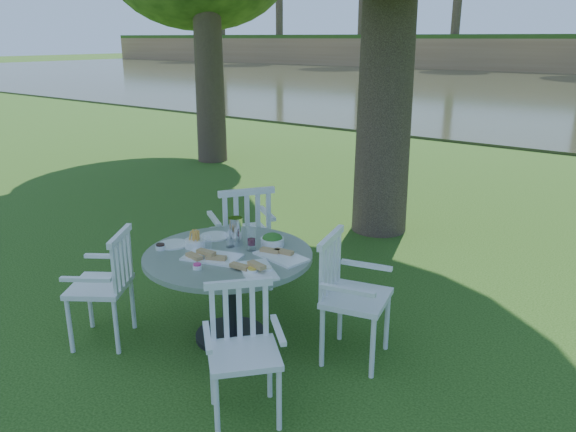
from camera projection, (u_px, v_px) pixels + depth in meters
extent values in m
plane|color=#17390C|center=(274.00, 315.00, 4.85)|extent=(140.00, 140.00, 0.00)
cylinder|color=black|center=(231.00, 335.00, 4.49)|extent=(0.56, 0.56, 0.04)
cylinder|color=black|center=(230.00, 296.00, 4.39)|extent=(0.12, 0.12, 0.64)
cylinder|color=slate|center=(228.00, 256.00, 4.28)|extent=(1.29, 1.29, 0.04)
cylinder|color=white|center=(373.00, 348.00, 3.90)|extent=(0.04, 0.04, 0.47)
cylinder|color=white|center=(387.00, 322.00, 4.26)|extent=(0.04, 0.04, 0.47)
cylinder|color=white|center=(322.00, 337.00, 4.04)|extent=(0.04, 0.04, 0.47)
cylinder|color=white|center=(340.00, 312.00, 4.40)|extent=(0.04, 0.04, 0.47)
cube|color=white|center=(357.00, 298.00, 4.07)|extent=(0.53, 0.56, 0.04)
cube|color=white|center=(330.00, 266.00, 4.08)|extent=(0.15, 0.47, 0.48)
cylinder|color=white|center=(258.00, 251.00, 5.63)|extent=(0.04, 0.04, 0.50)
cylinder|color=white|center=(215.00, 256.00, 5.48)|extent=(0.04, 0.04, 0.50)
cylinder|color=white|center=(271.00, 265.00, 5.27)|extent=(0.04, 0.04, 0.50)
cylinder|color=white|center=(224.00, 272.00, 5.12)|extent=(0.04, 0.04, 0.50)
cube|color=white|center=(241.00, 234.00, 5.29)|extent=(0.67, 0.69, 0.04)
cube|color=white|center=(247.00, 217.00, 5.02)|extent=(0.32, 0.45, 0.51)
cylinder|color=white|center=(90.00, 302.00, 4.59)|extent=(0.04, 0.04, 0.44)
cylinder|color=white|center=(70.00, 326.00, 4.22)|extent=(0.04, 0.04, 0.44)
cylinder|color=white|center=(133.00, 303.00, 4.58)|extent=(0.04, 0.04, 0.44)
cylinder|color=white|center=(116.00, 327.00, 4.20)|extent=(0.04, 0.04, 0.44)
cube|color=white|center=(99.00, 286.00, 4.32)|extent=(0.60, 0.61, 0.04)
cube|color=white|center=(122.00, 262.00, 4.25)|extent=(0.29, 0.40, 0.45)
cylinder|color=white|center=(217.00, 408.00, 3.31)|extent=(0.03, 0.03, 0.42)
cylinder|color=white|center=(279.00, 400.00, 3.38)|extent=(0.03, 0.03, 0.42)
cylinder|color=white|center=(213.00, 376.00, 3.62)|extent=(0.03, 0.03, 0.42)
cylinder|color=white|center=(270.00, 369.00, 3.69)|extent=(0.03, 0.03, 0.42)
cube|color=white|center=(244.00, 355.00, 3.43)|extent=(0.58, 0.58, 0.04)
cube|color=white|center=(239.00, 312.00, 3.54)|extent=(0.32, 0.35, 0.43)
cube|color=white|center=(212.00, 257.00, 4.18)|extent=(0.47, 0.36, 0.02)
cube|color=white|center=(258.00, 271.00, 3.94)|extent=(0.43, 0.40, 0.01)
cube|color=white|center=(281.00, 257.00, 4.19)|extent=(0.44, 0.30, 0.02)
cylinder|color=white|center=(173.00, 244.00, 4.45)|extent=(0.24, 0.24, 0.01)
cylinder|color=white|center=(215.00, 236.00, 4.62)|extent=(0.24, 0.24, 0.01)
cylinder|color=white|center=(195.00, 243.00, 4.39)|extent=(0.16, 0.16, 0.06)
cylinder|color=white|center=(272.00, 242.00, 4.43)|extent=(0.19, 0.19, 0.06)
cylinder|color=silver|center=(236.00, 231.00, 4.42)|extent=(0.11, 0.11, 0.22)
cylinder|color=white|center=(251.00, 238.00, 4.31)|extent=(0.07, 0.07, 0.20)
cylinder|color=white|center=(230.00, 240.00, 4.39)|extent=(0.07, 0.07, 0.12)
cylinder|color=white|center=(207.00, 244.00, 4.31)|extent=(0.07, 0.07, 0.12)
cylinder|color=white|center=(197.00, 267.00, 3.98)|extent=(0.07, 0.07, 0.03)
cylinder|color=white|center=(253.00, 271.00, 3.91)|extent=(0.08, 0.08, 0.03)
cylinder|color=white|center=(268.00, 270.00, 3.93)|extent=(0.07, 0.07, 0.03)
cylinder|color=white|center=(160.00, 247.00, 4.35)|extent=(0.08, 0.08, 0.03)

